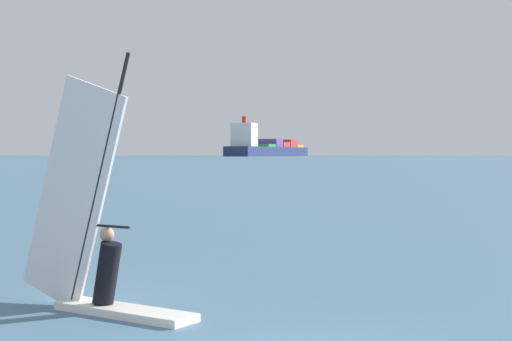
{
  "coord_description": "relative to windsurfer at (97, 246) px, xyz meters",
  "views": [
    {
      "loc": [
        0.98,
        -7.84,
        2.4
      ],
      "look_at": [
        -3.82,
        20.95,
        1.75
      ],
      "focal_mm": 52.93,
      "sensor_mm": 36.0,
      "label": 1
    }
  ],
  "objects": [
    {
      "name": "cargo_ship",
      "position": [
        -105.38,
        716.28,
        7.04
      ],
      "size": [
        61.21,
        160.43,
        36.21
      ],
      "rotation": [
        0.0,
        0.0,
        1.33
      ],
      "color": "navy",
      "rests_on": "ground_plane"
    },
    {
      "name": "distant_headland",
      "position": [
        238.36,
        1442.6,
        24.56
      ],
      "size": [
        776.33,
        463.6,
        51.1
      ],
      "primitive_type": "cube",
      "rotation": [
        0.0,
        0.0,
        0.18
      ],
      "color": "#756B56",
      "rests_on": "ground_plane"
    },
    {
      "name": "windsurfer",
      "position": [
        0.0,
        0.0,
        0.0
      ],
      "size": [
        3.27,
        1.68,
        3.97
      ],
      "rotation": [
        0.0,
        0.0,
        5.87
      ],
      "color": "white",
      "rests_on": "ground_plane"
    }
  ]
}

